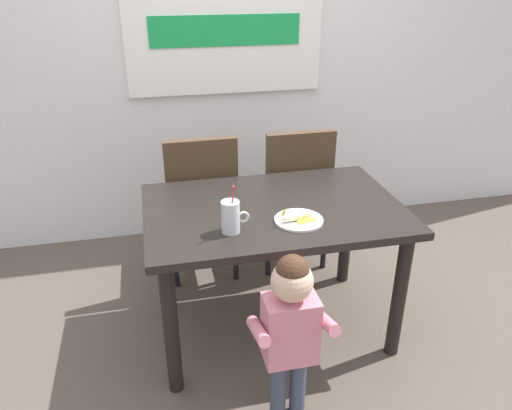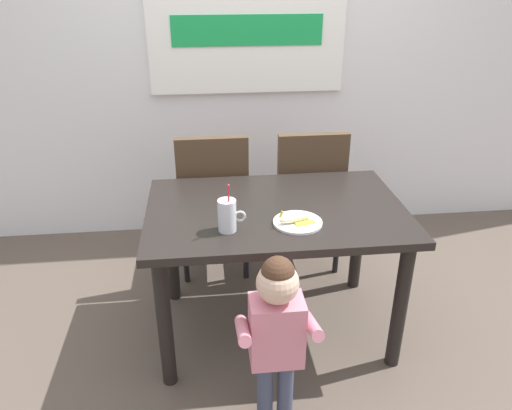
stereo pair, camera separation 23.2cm
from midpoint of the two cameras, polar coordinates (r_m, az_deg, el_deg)
name	(u,v)px [view 1 (the left image)]	position (r m, az deg, el deg)	size (l,w,h in m)	color
ground_plane	(272,325)	(2.85, -0.57, -13.84)	(24.00, 24.00, 0.00)	brown
back_wall	(226,29)	(3.49, -5.49, 19.67)	(6.40, 0.17, 2.90)	silver
dining_table	(273,226)	(2.49, -0.64, -2.53)	(1.28, 0.84, 0.75)	black
dining_chair_left	(201,199)	(3.04, -8.58, 0.67)	(0.44, 0.45, 0.96)	#4C3826
dining_chair_right	(294,190)	(3.13, 2.27, 1.69)	(0.44, 0.45, 0.96)	#4C3826
toddler_standing	(291,322)	(2.05, 0.71, -13.51)	(0.33, 0.24, 0.84)	#3F4760
milk_cup	(231,218)	(2.20, -5.96, -1.64)	(0.13, 0.09, 0.25)	silver
snack_plate	(299,220)	(2.30, 2.11, -1.84)	(0.23, 0.23, 0.01)	white
peeled_banana	(297,216)	(2.29, 1.94, -1.34)	(0.18, 0.12, 0.07)	#F4EAC6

